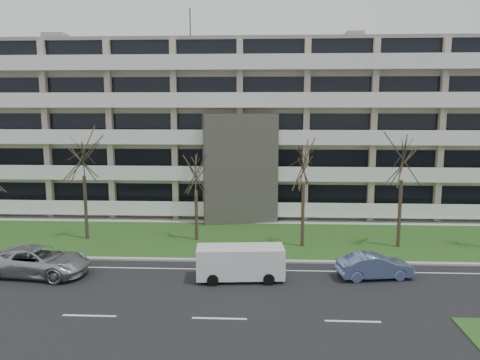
{
  "coord_description": "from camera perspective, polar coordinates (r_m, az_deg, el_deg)",
  "views": [
    {
      "loc": [
        1.9,
        -19.92,
        9.46
      ],
      "look_at": [
        0.46,
        10.0,
        4.83
      ],
      "focal_mm": 35.0,
      "sensor_mm": 36.0,
      "label": 1
    }
  ],
  "objects": [
    {
      "name": "ground",
      "position": [
        22.13,
        -2.53,
        -16.52
      ],
      "size": [
        160.0,
        160.0,
        0.0
      ],
      "primitive_type": "plane",
      "color": "black",
      "rests_on": "ground"
    },
    {
      "name": "grass_verge",
      "position": [
        34.3,
        -0.52,
        -7.17
      ],
      "size": [
        90.0,
        10.0,
        0.06
      ],
      "primitive_type": "cube",
      "color": "#2D551C",
      "rests_on": "ground"
    },
    {
      "name": "curb",
      "position": [
        29.52,
        -1.09,
        -9.78
      ],
      "size": [
        90.0,
        0.35,
        0.12
      ],
      "primitive_type": "cube",
      "color": "#B2B2AD",
      "rests_on": "ground"
    },
    {
      "name": "sidewalk",
      "position": [
        39.6,
        -0.07,
        -4.97
      ],
      "size": [
        90.0,
        2.0,
        0.08
      ],
      "primitive_type": "cube",
      "color": "#B2B2AD",
      "rests_on": "ground"
    },
    {
      "name": "lane_edge_line",
      "position": [
        28.12,
        -1.3,
        -10.86
      ],
      "size": [
        90.0,
        0.12,
        0.01
      ],
      "primitive_type": "cube",
      "color": "white",
      "rests_on": "ground"
    },
    {
      "name": "apartment_building",
      "position": [
        45.32,
        0.35,
        6.45
      ],
      "size": [
        60.5,
        15.1,
        18.75
      ],
      "color": "#C4B598",
      "rests_on": "ground"
    },
    {
      "name": "silver_pickup",
      "position": [
        29.37,
        -23.35,
        -9.07
      ],
      "size": [
        6.17,
        3.4,
        1.63
      ],
      "primitive_type": "imported",
      "rotation": [
        0.0,
        0.0,
        1.45
      ],
      "color": "#ACAEB3",
      "rests_on": "ground"
    },
    {
      "name": "blue_sedan",
      "position": [
        27.67,
        16.1,
        -10.04
      ],
      "size": [
        4.37,
        2.11,
        1.38
      ],
      "primitive_type": "imported",
      "rotation": [
        0.0,
        0.0,
        1.73
      ],
      "color": "#6A7FB8",
      "rests_on": "ground"
    },
    {
      "name": "white_van",
      "position": [
        26.27,
        0.17,
        -9.73
      ],
      "size": [
        4.95,
        2.3,
        1.87
      ],
      "rotation": [
        0.0,
        0.0,
        0.08
      ],
      "color": "white",
      "rests_on": "ground"
    },
    {
      "name": "tree_2",
      "position": [
        34.89,
        -18.62,
        3.44
      ],
      "size": [
        4.17,
        4.17,
        8.34
      ],
      "color": "#382B21",
      "rests_on": "ground"
    },
    {
      "name": "tree_3",
      "position": [
        33.1,
        -5.42,
        1.17
      ],
      "size": [
        3.28,
        3.28,
        6.56
      ],
      "color": "#382B21",
      "rests_on": "ground"
    },
    {
      "name": "tree_4",
      "position": [
        31.56,
        7.8,
        2.68
      ],
      "size": [
        3.95,
        3.95,
        7.91
      ],
      "color": "#382B21",
      "rests_on": "ground"
    },
    {
      "name": "tree_5",
      "position": [
        32.93,
        19.23,
        3.11
      ],
      "size": [
        4.17,
        4.17,
        8.34
      ],
      "color": "#382B21",
      "rests_on": "ground"
    }
  ]
}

